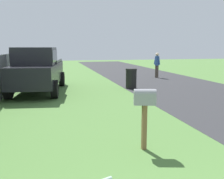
% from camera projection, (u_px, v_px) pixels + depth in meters
% --- Properties ---
extents(mailbox, '(0.30, 0.48, 1.27)m').
position_uv_depth(mailbox, '(145.00, 102.00, 5.15)').
color(mailbox, brown).
rests_on(mailbox, ground).
extents(pickup_truck, '(5.36, 2.62, 2.09)m').
position_uv_depth(pickup_truck, '(38.00, 69.00, 11.81)').
color(pickup_truck, black).
rests_on(pickup_truck, ground).
extents(trash_bin, '(0.58, 0.58, 1.03)m').
position_uv_depth(trash_bin, '(131.00, 78.00, 12.96)').
color(trash_bin, black).
rests_on(trash_bin, ground).
extents(pedestrian, '(0.47, 0.31, 1.72)m').
position_uv_depth(pedestrian, '(157.00, 63.00, 17.50)').
color(pedestrian, '#4C4238').
rests_on(pedestrian, ground).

